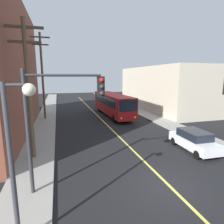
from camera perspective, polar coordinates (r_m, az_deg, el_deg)
ground_plane at (r=11.40m, az=16.64°, el=-20.35°), size 120.00×120.00×0.00m
sidewalk_left at (r=19.09m, az=-20.58°, el=-7.43°), size 2.50×90.00×0.15m
sidewalk_right at (r=22.89m, az=18.62°, el=-4.33°), size 2.50×90.00×0.15m
lane_stripe_center at (r=24.47m, az=-2.47°, el=-2.98°), size 0.16×60.00×0.01m
building_right_warehouse at (r=36.23m, az=17.74°, el=6.89°), size 12.00×20.67×7.38m
city_bus at (r=28.08m, az=0.16°, el=2.58°), size 3.02×12.23×3.20m
parked_car_white at (r=16.38m, az=23.49°, el=-7.81°), size 1.92×4.45×1.62m
utility_pole_near at (r=13.82m, az=-23.96°, el=7.70°), size 2.40×0.28×9.31m
utility_pole_mid at (r=26.74m, az=-20.32°, el=11.00°), size 2.40×0.28×11.12m
traffic_signal_left_corner at (r=9.32m, az=-15.16°, el=1.11°), size 3.75×0.48×6.00m
street_lamp_left at (r=6.70m, az=-26.75°, el=-8.35°), size 0.98×0.40×5.50m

